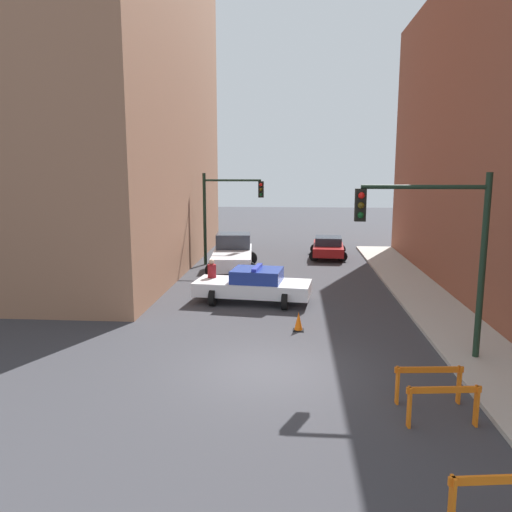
{
  "coord_description": "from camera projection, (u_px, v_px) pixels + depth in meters",
  "views": [
    {
      "loc": [
        0.69,
        -12.81,
        5.38
      ],
      "look_at": [
        -0.89,
        7.54,
        1.84
      ],
      "focal_mm": 35.0,
      "sensor_mm": 36.0,
      "label": 1
    }
  ],
  "objects": [
    {
      "name": "barrier_mid",
      "position": [
        443.0,
        399.0,
        10.49
      ],
      "size": [
        1.59,
        0.33,
        0.9
      ],
      "rotation": [
        0.0,
        0.0,
        0.12
      ],
      "color": "orange",
      "rests_on": "ground_plane"
    },
    {
      "name": "pedestrian_crossing",
      "position": [
        212.0,
        278.0,
        21.1
      ],
      "size": [
        0.45,
        0.45,
        1.66
      ],
      "rotation": [
        0.0,
        0.0,
        1.86
      ],
      "color": "black",
      "rests_on": "ground_plane"
    },
    {
      "name": "police_car",
      "position": [
        254.0,
        285.0,
        20.41
      ],
      "size": [
        4.88,
        2.71,
        1.52
      ],
      "rotation": [
        0.0,
        0.0,
        1.45
      ],
      "color": "white",
      "rests_on": "ground_plane"
    },
    {
      "name": "parked_car_near",
      "position": [
        328.0,
        247.0,
        30.87
      ],
      "size": [
        2.44,
        4.39,
        1.31
      ],
      "rotation": [
        0.0,
        0.0,
        -0.06
      ],
      "color": "maroon",
      "rests_on": "ground_plane"
    },
    {
      "name": "traffic_light_near",
      "position": [
        441.0,
        238.0,
        13.75
      ],
      "size": [
        3.64,
        0.35,
        5.2
      ],
      "color": "black",
      "rests_on": "sidewalk_right"
    },
    {
      "name": "white_truck",
      "position": [
        233.0,
        254.0,
        26.93
      ],
      "size": [
        2.91,
        5.54,
        1.9
      ],
      "rotation": [
        0.0,
        0.0,
        0.08
      ],
      "color": "silver",
      "rests_on": "ground_plane"
    },
    {
      "name": "ground_plane",
      "position": [
        267.0,
        370.0,
        13.56
      ],
      "size": [
        120.0,
        120.0,
        0.0
      ],
      "primitive_type": "plane",
      "color": "#38383D"
    },
    {
      "name": "building_corner_left",
      "position": [
        54.0,
        34.0,
        26.11
      ],
      "size": [
        14.0,
        20.0,
        24.76
      ],
      "color": "#93664C",
      "rests_on": "ground_plane"
    },
    {
      "name": "traffic_light_far",
      "position": [
        224.0,
        205.0,
        28.05
      ],
      "size": [
        3.44,
        0.35,
        5.2
      ],
      "color": "black",
      "rests_on": "ground_plane"
    },
    {
      "name": "traffic_cone",
      "position": [
        298.0,
        322.0,
        16.85
      ],
      "size": [
        0.36,
        0.36,
        0.66
      ],
      "color": "black",
      "rests_on": "ground_plane"
    },
    {
      "name": "barrier_front",
      "position": [
        499.0,
        492.0,
        7.46
      ],
      "size": [
        1.59,
        0.36,
        0.9
      ],
      "rotation": [
        0.0,
        0.0,
        0.14
      ],
      "color": "orange",
      "rests_on": "ground_plane"
    },
    {
      "name": "sidewalk_right",
      "position": [
        503.0,
        375.0,
        13.07
      ],
      "size": [
        2.4,
        44.0,
        0.12
      ],
      "color": "#B2ADA3",
      "rests_on": "ground_plane"
    },
    {
      "name": "barrier_back",
      "position": [
        429.0,
        378.0,
        11.54
      ],
      "size": [
        1.6,
        0.3,
        0.9
      ],
      "rotation": [
        0.0,
        0.0,
        0.1
      ],
      "color": "orange",
      "rests_on": "ground_plane"
    }
  ]
}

